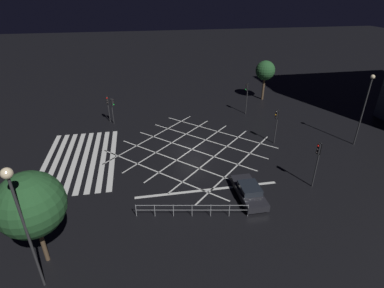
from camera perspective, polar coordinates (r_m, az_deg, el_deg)
The scene contains 13 objects.
ground_plane at distance 31.50m, azimuth -0.00°, elevation -1.04°, with size 200.00×200.00×0.00m, color black.
road_markings at distance 30.89m, azimuth -13.76°, elevation -2.52°, with size 18.20×23.81×0.01m.
traffic_light_sw_main at distance 38.55m, azimuth -15.75°, elevation 7.38°, with size 0.39×0.36×3.41m.
traffic_light_ne_cross at distance 26.33m, azimuth 22.81°, elevation -2.20°, with size 0.36×0.39×4.15m.
traffic_light_sw_cross at distance 37.99m, azimuth -14.91°, elevation 7.06°, with size 0.36×0.39×3.30m.
traffic_light_nw_cross at distance 40.24m, azimuth 10.38°, elevation 9.65°, with size 0.36×0.39×4.20m.
traffic_light_median_north at distance 32.81m, azimuth 15.78°, elevation 4.44°, with size 0.36×0.39×3.86m.
street_lamp_east at distance 17.00m, azimuth -30.34°, elevation -9.86°, with size 0.56×0.56×7.87m.
street_lamp_west at distance 35.22m, azimuth 30.23°, elevation 7.17°, with size 0.43×0.43×7.64m.
street_tree_near at distance 19.31m, azimuth -28.35°, elevation -10.15°, with size 3.84×3.84×6.26m.
street_tree_far at distance 46.25m, azimuth 13.78°, elevation 13.40°, with size 2.81×2.81×5.81m.
waiting_car at distance 24.75m, azimuth 10.78°, elevation -8.86°, with size 4.51×1.72×1.22m.
pedestrian_railing at distance 22.49m, azimuth -0.00°, elevation -12.29°, with size 1.54×8.18×1.05m.
Camera 1 is at (27.20, -4.99, 15.09)m, focal length 28.00 mm.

